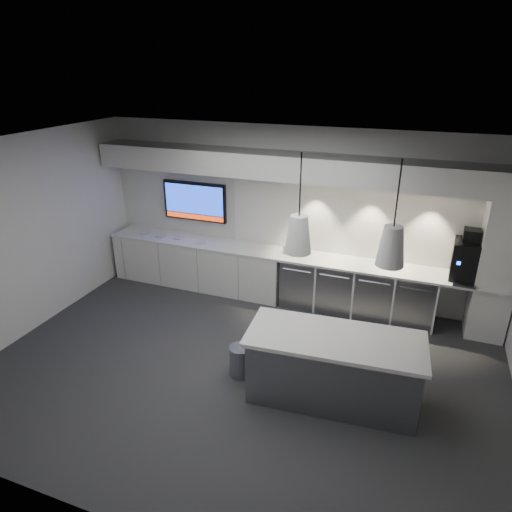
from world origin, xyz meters
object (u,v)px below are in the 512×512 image
at_px(wall_tv, 195,201).
at_px(coffee_machine, 467,258).
at_px(island, 333,368).
at_px(bin, 241,361).

distance_m(wall_tv, coffee_machine, 4.71).
bearing_deg(island, coffee_machine, 52.75).
relative_size(bin, coffee_machine, 0.55).
relative_size(wall_tv, bin, 2.90).
bearing_deg(coffee_machine, bin, -137.70).
bearing_deg(bin, coffee_machine, 39.45).
xyz_separation_m(wall_tv, coffee_machine, (4.69, -0.25, -0.34)).
bearing_deg(island, bin, 174.07).
bearing_deg(coffee_machine, island, -120.22).
bearing_deg(wall_tv, island, -38.70).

